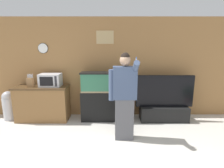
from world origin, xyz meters
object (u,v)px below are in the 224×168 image
(microwave, at_px, (50,80))
(person_standing, at_px, (124,96))
(trash_bin, at_px, (8,105))
(counter_island, at_px, (42,103))
(knife_block, at_px, (30,82))
(tv_on_stand, at_px, (163,108))
(aquarium_on_stand, at_px, (104,96))

(microwave, relative_size, person_standing, 0.29)
(microwave, height_order, trash_bin, microwave)
(counter_island, bearing_deg, microwave, 8.30)
(knife_block, height_order, tv_on_stand, knife_block)
(aquarium_on_stand, bearing_deg, microwave, 178.43)
(tv_on_stand, relative_size, person_standing, 0.82)
(counter_island, height_order, person_standing, person_standing)
(microwave, bearing_deg, aquarium_on_stand, -1.57)
(counter_island, height_order, tv_on_stand, tv_on_stand)
(microwave, distance_m, knife_block, 0.49)
(trash_bin, bearing_deg, aquarium_on_stand, -0.46)
(knife_block, relative_size, person_standing, 0.18)
(knife_block, bearing_deg, aquarium_on_stand, 0.64)
(tv_on_stand, distance_m, person_standing, 1.52)
(tv_on_stand, bearing_deg, microwave, 178.38)
(aquarium_on_stand, height_order, person_standing, person_standing)
(knife_block, distance_m, tv_on_stand, 3.42)
(trash_bin, bearing_deg, tv_on_stand, -0.91)
(counter_island, relative_size, knife_block, 4.17)
(knife_block, height_order, trash_bin, knife_block)
(microwave, height_order, aquarium_on_stand, aquarium_on_stand)
(counter_island, xyz_separation_m, tv_on_stand, (3.10, -0.05, -0.10))
(aquarium_on_stand, bearing_deg, person_standing, -65.99)
(counter_island, height_order, knife_block, knife_block)
(person_standing, bearing_deg, tv_on_stand, 39.62)
(aquarium_on_stand, distance_m, person_standing, 1.07)
(person_standing, height_order, trash_bin, person_standing)
(person_standing, xyz_separation_m, trash_bin, (-2.90, 0.96, -0.53))
(counter_island, distance_m, knife_block, 0.62)
(microwave, height_order, tv_on_stand, microwave)
(microwave, xyz_separation_m, tv_on_stand, (2.87, -0.08, -0.70))
(counter_island, distance_m, tv_on_stand, 3.10)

